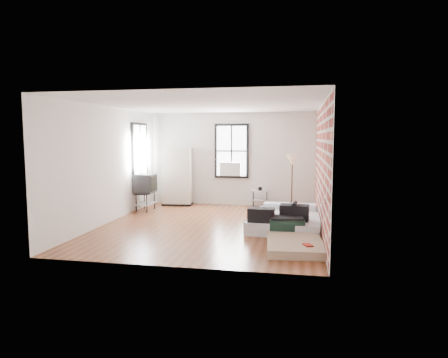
% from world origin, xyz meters
% --- Properties ---
extents(ground, '(6.00, 6.00, 0.00)m').
position_xyz_m(ground, '(0.00, 0.00, 0.00)').
color(ground, '#5B2F18').
rests_on(ground, ground).
extents(room_shell, '(5.02, 6.02, 2.80)m').
position_xyz_m(room_shell, '(0.23, 0.36, 1.74)').
color(room_shell, silver).
rests_on(room_shell, ground).
extents(mattress_main, '(1.71, 2.23, 0.68)m').
position_xyz_m(mattress_main, '(1.74, 0.17, 0.19)').
color(mattress_main, white).
rests_on(mattress_main, ground).
extents(mattress_bare, '(1.18, 2.01, 0.42)m').
position_xyz_m(mattress_bare, '(1.91, -1.18, 0.13)').
color(mattress_bare, tan).
rests_on(mattress_bare, ground).
extents(wardrobe, '(0.93, 0.59, 1.75)m').
position_xyz_m(wardrobe, '(-1.62, 2.65, 0.87)').
color(wardrobe, black).
rests_on(wardrobe, ground).
extents(side_table, '(0.48, 0.40, 0.60)m').
position_xyz_m(side_table, '(0.90, 2.72, 0.40)').
color(side_table, black).
rests_on(side_table, ground).
extents(floor_lamp, '(0.34, 0.34, 1.59)m').
position_xyz_m(floor_lamp, '(1.83, 2.24, 1.36)').
color(floor_lamp, black).
rests_on(floor_lamp, ground).
extents(tv_stand, '(0.53, 0.74, 1.04)m').
position_xyz_m(tv_stand, '(-2.21, 1.56, 0.74)').
color(tv_stand, black).
rests_on(tv_stand, ground).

